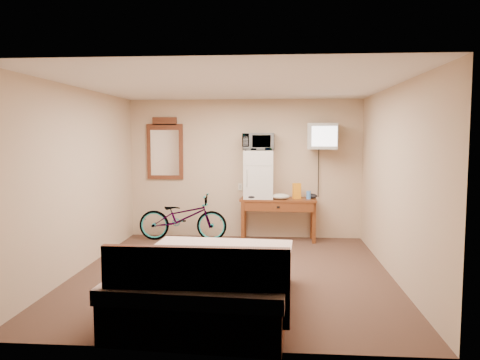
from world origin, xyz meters
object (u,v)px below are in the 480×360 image
(crt_television, at_px, (323,136))
(bicycle, at_px, (183,217))
(desk, at_px, (278,205))
(bed, at_px, (210,283))
(wall_mirror, at_px, (165,149))
(blue_cup, at_px, (309,195))
(mini_fridge, at_px, (258,174))
(microwave, at_px, (259,142))

(crt_television, bearing_deg, bicycle, -177.58)
(desk, height_order, bed, bed)
(wall_mirror, bearing_deg, blue_cup, -6.22)
(mini_fridge, bearing_deg, microwave, 56.27)
(blue_cup, relative_size, crt_television, 0.22)
(bicycle, xyz_separation_m, bed, (0.95, -3.28, -0.12))
(wall_mirror, xyz_separation_m, bicycle, (0.39, -0.36, -1.19))
(mini_fridge, relative_size, crt_television, 1.36)
(desk, distance_m, blue_cup, 0.56)
(desk, bearing_deg, wall_mirror, 172.52)
(desk, height_order, wall_mirror, wall_mirror)
(microwave, relative_size, bicycle, 0.35)
(bicycle, bearing_deg, crt_television, -88.91)
(microwave, bearing_deg, desk, -9.35)
(crt_television, bearing_deg, mini_fridge, 177.87)
(blue_cup, height_order, bicycle, blue_cup)
(blue_cup, distance_m, crt_television, 1.05)
(mini_fridge, distance_m, blue_cup, 0.95)
(blue_cup, relative_size, bicycle, 0.09)
(mini_fridge, height_order, wall_mirror, wall_mirror)
(microwave, bearing_deg, mini_fridge, -123.11)
(desk, bearing_deg, bicycle, -177.17)
(desk, xyz_separation_m, microwave, (-0.35, 0.06, 1.12))
(blue_cup, bearing_deg, wall_mirror, 173.78)
(bicycle, bearing_deg, microwave, -85.11)
(desk, relative_size, blue_cup, 9.70)
(blue_cup, bearing_deg, mini_fridge, 175.26)
(blue_cup, xyz_separation_m, crt_television, (0.24, 0.03, 1.02))
(desk, distance_m, microwave, 1.17)
(desk, height_order, blue_cup, blue_cup)
(blue_cup, height_order, wall_mirror, wall_mirror)
(mini_fridge, xyz_separation_m, blue_cup, (0.88, -0.07, -0.35))
(blue_cup, xyz_separation_m, wall_mirror, (-2.60, 0.28, 0.78))
(microwave, height_order, bicycle, microwave)
(desk, xyz_separation_m, wall_mirror, (-2.07, 0.27, 0.97))
(mini_fridge, relative_size, wall_mirror, 0.75)
(microwave, xyz_separation_m, bicycle, (-1.33, -0.15, -1.34))
(blue_cup, bearing_deg, bed, -110.53)
(microwave, distance_m, blue_cup, 1.28)
(microwave, bearing_deg, bicycle, -173.15)
(mini_fridge, xyz_separation_m, wall_mirror, (-1.72, 0.21, 0.43))
(bed, bearing_deg, microwave, 83.69)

